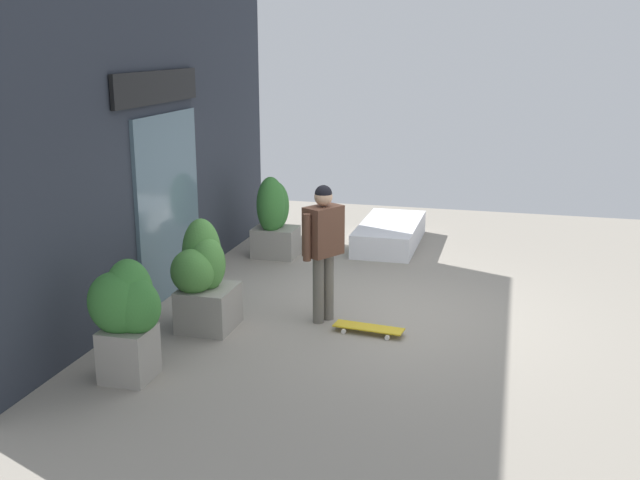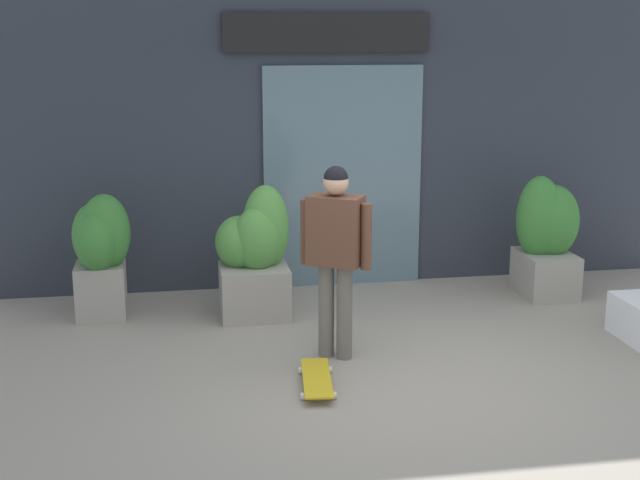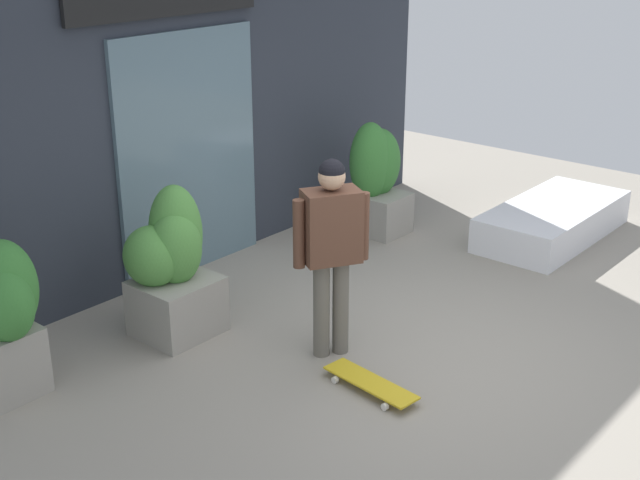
% 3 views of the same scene
% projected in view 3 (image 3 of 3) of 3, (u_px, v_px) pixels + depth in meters
% --- Properties ---
extents(ground_plane, '(12.00, 12.00, 0.00)m').
position_uv_depth(ground_plane, '(414.00, 351.00, 6.78)').
color(ground_plane, gray).
extents(building_facade, '(7.28, 0.31, 3.86)m').
position_uv_depth(building_facade, '(171.00, 73.00, 7.76)').
color(building_facade, '#2D333D').
rests_on(building_facade, ground_plane).
extents(skateboarder, '(0.54, 0.44, 1.61)m').
position_uv_depth(skateboarder, '(331.00, 239.00, 6.41)').
color(skateboarder, '#666056').
rests_on(skateboarder, ground_plane).
extents(skateboard, '(0.33, 0.81, 0.08)m').
position_uv_depth(skateboard, '(370.00, 383.00, 6.21)').
color(skateboard, gold).
rests_on(skateboard, ground_plane).
extents(planter_box_left, '(0.70, 0.66, 1.24)m').
position_uv_depth(planter_box_left, '(172.00, 264.00, 6.92)').
color(planter_box_left, gray).
rests_on(planter_box_left, ground_plane).
extents(planter_box_mid, '(0.65, 0.65, 1.23)m').
position_uv_depth(planter_box_mid, '(375.00, 177.00, 9.12)').
color(planter_box_mid, gray).
rests_on(planter_box_mid, ground_plane).
extents(snow_ledge, '(1.99, 0.90, 0.37)m').
position_uv_depth(snow_ledge, '(553.00, 221.00, 9.11)').
color(snow_ledge, white).
rests_on(snow_ledge, ground_plane).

